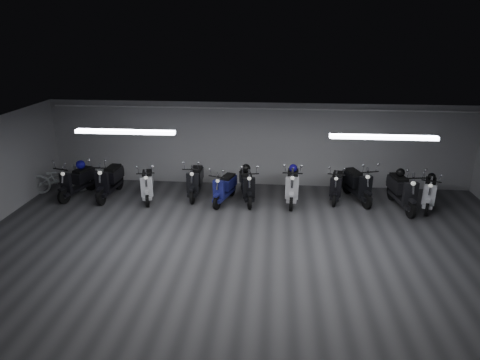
# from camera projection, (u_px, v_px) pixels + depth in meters

# --- Properties ---
(floor) EXTENTS (14.00, 10.00, 0.01)m
(floor) POSITION_uv_depth(u_px,v_px,m) (247.00, 260.00, 9.72)
(floor) COLOR #333335
(floor) RESTS_ON ground
(ceiling) EXTENTS (14.00, 10.00, 0.01)m
(ceiling) POSITION_uv_depth(u_px,v_px,m) (248.00, 143.00, 8.76)
(ceiling) COLOR gray
(ceiling) RESTS_ON ground
(back_wall) EXTENTS (14.00, 0.01, 2.80)m
(back_wall) POSITION_uv_depth(u_px,v_px,m) (258.00, 145.00, 13.92)
(back_wall) COLOR #969698
(back_wall) RESTS_ON ground
(fluor_strip_left) EXTENTS (2.40, 0.18, 0.08)m
(fluor_strip_left) POSITION_uv_depth(u_px,v_px,m) (125.00, 132.00, 9.96)
(fluor_strip_left) COLOR white
(fluor_strip_left) RESTS_ON ceiling
(fluor_strip_right) EXTENTS (2.40, 0.18, 0.08)m
(fluor_strip_right) POSITION_uv_depth(u_px,v_px,m) (383.00, 137.00, 9.47)
(fluor_strip_right) COLOR white
(fluor_strip_right) RESTS_ON ceiling
(conduit) EXTENTS (13.60, 0.05, 0.05)m
(conduit) POSITION_uv_depth(u_px,v_px,m) (258.00, 109.00, 13.42)
(conduit) COLOR white
(conduit) RESTS_ON back_wall
(scooter_0) EXTENTS (1.10, 1.91, 1.35)m
(scooter_0) POSITION_uv_depth(u_px,v_px,m) (76.00, 176.00, 13.13)
(scooter_0) COLOR black
(scooter_0) RESTS_ON floor
(scooter_1) EXTENTS (0.74, 1.98, 1.45)m
(scooter_1) POSITION_uv_depth(u_px,v_px,m) (109.00, 175.00, 13.09)
(scooter_1) COLOR black
(scooter_1) RESTS_ON floor
(scooter_2) EXTENTS (1.01, 1.84, 1.31)m
(scooter_2) POSITION_uv_depth(u_px,v_px,m) (147.00, 180.00, 12.91)
(scooter_2) COLOR #BDBDC1
(scooter_2) RESTS_ON floor
(scooter_3) EXTENTS (0.64, 1.83, 1.35)m
(scooter_3) POSITION_uv_depth(u_px,v_px,m) (195.00, 176.00, 13.15)
(scooter_3) COLOR black
(scooter_3) RESTS_ON floor
(scooter_4) EXTENTS (1.02, 1.78, 1.26)m
(scooter_4) POSITION_uv_depth(u_px,v_px,m) (224.00, 183.00, 12.70)
(scooter_4) COLOR navy
(scooter_4) RESTS_ON floor
(scooter_5) EXTENTS (0.94, 1.89, 1.35)m
(scooter_5) POSITION_uv_depth(u_px,v_px,m) (247.00, 180.00, 12.79)
(scooter_5) COLOR black
(scooter_5) RESTS_ON floor
(scooter_6) EXTENTS (0.75, 1.95, 1.42)m
(scooter_6) POSITION_uv_depth(u_px,v_px,m) (293.00, 180.00, 12.70)
(scooter_6) COLOR silver
(scooter_6) RESTS_ON floor
(scooter_7) EXTENTS (0.89, 1.76, 1.25)m
(scooter_7) POSITION_uv_depth(u_px,v_px,m) (337.00, 181.00, 12.90)
(scooter_7) COLOR black
(scooter_7) RESTS_ON floor
(scooter_8) EXTENTS (1.19, 2.00, 1.41)m
(scooter_8) POSITION_uv_depth(u_px,v_px,m) (358.00, 179.00, 12.80)
(scooter_8) COLOR black
(scooter_8) RESTS_ON floor
(scooter_9) EXTENTS (0.94, 2.05, 1.47)m
(scooter_9) POSITION_uv_depth(u_px,v_px,m) (403.00, 185.00, 12.22)
(scooter_9) COLOR black
(scooter_9) RESTS_ON floor
(bicycle) EXTENTS (1.96, 1.11, 1.20)m
(bicycle) POSITION_uv_depth(u_px,v_px,m) (60.00, 175.00, 13.47)
(bicycle) COLOR silver
(bicycle) RESTS_ON floor
(scooter_10) EXTENTS (1.14, 1.83, 1.29)m
(scooter_10) POSITION_uv_depth(u_px,v_px,m) (430.00, 188.00, 12.28)
(scooter_10) COLOR silver
(scooter_10) RESTS_ON floor
(helmet_0) EXTENTS (0.26, 0.26, 0.26)m
(helmet_0) POSITION_uv_depth(u_px,v_px,m) (401.00, 172.00, 12.37)
(helmet_0) COLOR black
(helmet_0) RESTS_ON scooter_9
(helmet_1) EXTENTS (0.25, 0.25, 0.25)m
(helmet_1) POSITION_uv_depth(u_px,v_px,m) (293.00, 168.00, 12.84)
(helmet_1) COLOR #160B83
(helmet_1) RESTS_ON scooter_6
(helmet_2) EXTENTS (0.29, 0.29, 0.29)m
(helmet_2) POSITION_uv_depth(u_px,v_px,m) (81.00, 165.00, 13.24)
(helmet_2) COLOR #120C8E
(helmet_2) RESTS_ON scooter_0
(helmet_3) EXTENTS (0.23, 0.23, 0.23)m
(helmet_3) POSITION_uv_depth(u_px,v_px,m) (432.00, 177.00, 12.39)
(helmet_3) COLOR black
(helmet_3) RESTS_ON scooter_10
(helmet_4) EXTENTS (0.28, 0.28, 0.28)m
(helmet_4) POSITION_uv_depth(u_px,v_px,m) (246.00, 168.00, 12.92)
(helmet_4) COLOR black
(helmet_4) RESTS_ON scooter_5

